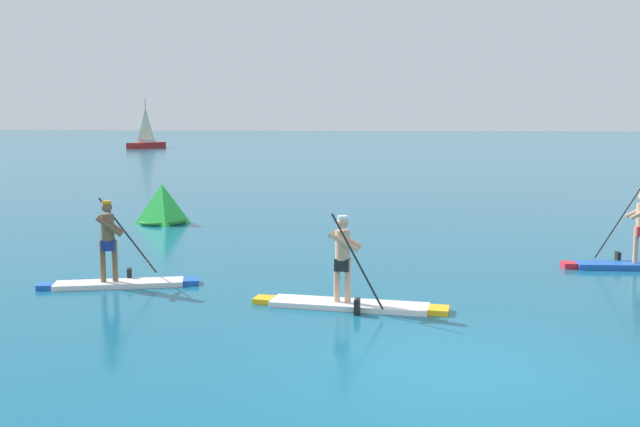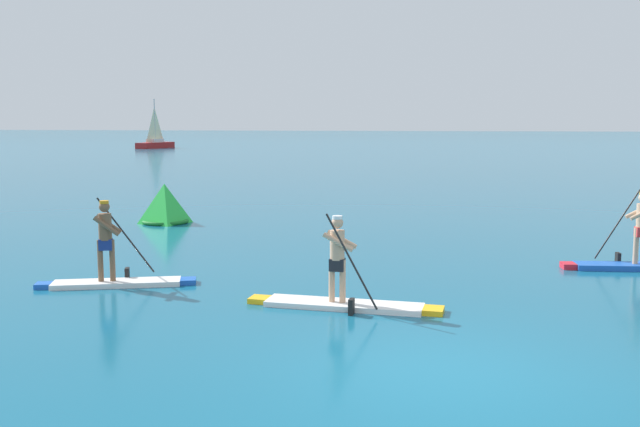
# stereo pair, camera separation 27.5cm
# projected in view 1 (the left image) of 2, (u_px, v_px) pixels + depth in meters

# --- Properties ---
(ground) EXTENTS (440.00, 440.00, 0.00)m
(ground) POSITION_uv_depth(u_px,v_px,m) (450.00, 372.00, 9.62)
(ground) COLOR #145B7A
(paddleboarder_near_left) EXTENTS (3.11, 1.38, 1.81)m
(paddleboarder_near_left) POSITION_uv_depth(u_px,v_px,m) (116.00, 267.00, 14.51)
(paddleboarder_near_left) COLOR white
(paddleboarder_near_left) RESTS_ON ground
(paddleboarder_mid_center) EXTENTS (3.55, 0.96, 1.79)m
(paddleboarder_mid_center) POSITION_uv_depth(u_px,v_px,m) (348.00, 289.00, 12.87)
(paddleboarder_mid_center) COLOR white
(paddleboarder_mid_center) RESTS_ON ground
(paddleboarder_far_right) EXTENTS (3.00, 0.90, 1.98)m
(paddleboarder_far_right) POSITION_uv_depth(u_px,v_px,m) (632.00, 252.00, 16.29)
(paddleboarder_far_right) COLOR blue
(paddleboarder_far_right) RESTS_ON ground
(race_marker_buoy) EXTENTS (1.71, 1.71, 1.29)m
(race_marker_buoy) POSITION_uv_depth(u_px,v_px,m) (162.00, 206.00, 23.39)
(race_marker_buoy) COLOR green
(race_marker_buoy) RESTS_ON ground
(sailboat_left_horizon) EXTENTS (2.83, 5.91, 5.88)m
(sailboat_left_horizon) POSITION_uv_depth(u_px,v_px,m) (146.00, 142.00, 86.43)
(sailboat_left_horizon) COLOR #A51E1E
(sailboat_left_horizon) RESTS_ON ground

